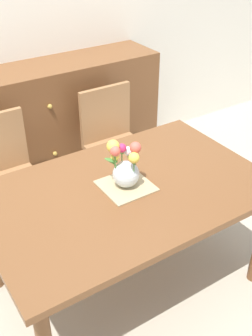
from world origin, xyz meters
TOP-DOWN VIEW (x-y plane):
  - ground_plane at (0.00, 0.00)m, footprint 12.00×12.00m
  - back_wall at (0.00, 1.60)m, footprint 7.00×0.10m
  - dining_table at (0.00, 0.00)m, footprint 1.55×1.00m
  - chair_left at (-0.43, 0.84)m, footprint 0.42×0.42m
  - chair_right at (0.43, 0.84)m, footprint 0.42×0.42m
  - dresser at (0.35, 1.33)m, footprint 1.40×0.47m
  - placemat at (0.01, 0.02)m, footprint 0.26×0.26m
  - flower_vase at (0.01, 0.03)m, footprint 0.20×0.22m

SIDE VIEW (x-z plane):
  - ground_plane at x=0.00m, z-range 0.00..0.00m
  - dresser at x=0.35m, z-range 0.00..1.00m
  - chair_left at x=-0.43m, z-range 0.07..0.97m
  - chair_right at x=0.43m, z-range 0.07..0.97m
  - dining_table at x=0.00m, z-range 0.28..1.00m
  - placemat at x=0.01m, z-range 0.73..0.73m
  - flower_vase at x=0.01m, z-range 0.72..0.99m
  - back_wall at x=0.00m, z-range 0.00..2.80m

